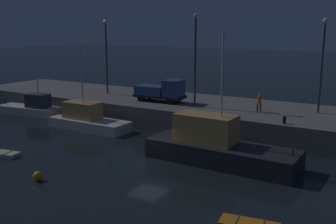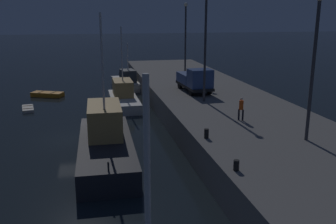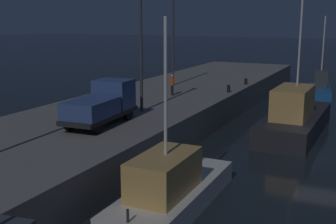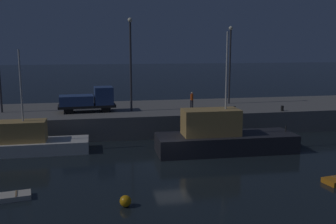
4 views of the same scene
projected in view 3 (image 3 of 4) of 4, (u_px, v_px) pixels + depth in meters
ground_plane at (320, 156)px, 25.93m from camera, size 320.00×320.00×0.00m
pier_quay at (133, 118)px, 31.13m from camera, size 63.32×10.54×2.10m
fishing_boat_blue at (320, 89)px, 45.13m from camera, size 7.42×2.96×8.27m
fishing_boat_white at (294, 118)px, 30.61m from camera, size 11.14×3.64×9.47m
fishing_boat_orange at (170, 189)px, 18.59m from camera, size 8.39×2.77×8.13m
lamp_post_east at (141, 31)px, 27.43m from camera, size 0.44×0.44×8.93m
lamp_post_central at (173, 31)px, 38.52m from camera, size 0.44×0.44×8.40m
utility_truck at (102, 104)px, 24.87m from camera, size 5.55×2.42×2.38m
dockworker at (172, 83)px, 34.19m from camera, size 0.42×0.42×1.65m
bollard_west at (228, 89)px, 35.71m from camera, size 0.28×0.28×0.60m
bollard_central at (246, 81)px, 40.03m from camera, size 0.28×0.28×0.53m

